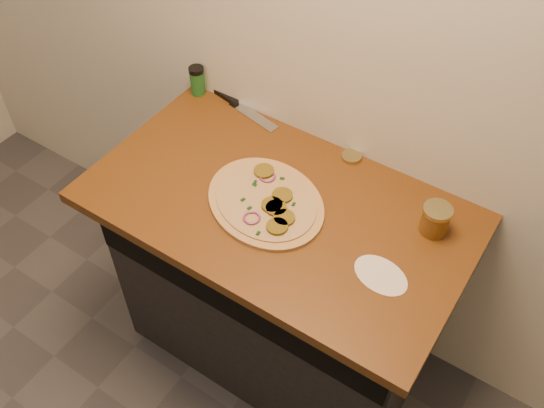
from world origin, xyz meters
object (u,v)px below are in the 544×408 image
Objects in this scene: chefs_knife at (239,105)px; salsa_jar at (435,219)px; pizza at (266,202)px; spice_shaker at (197,80)px.

chefs_knife is 3.34× the size of salsa_jar.
pizza is 0.49m from chefs_knife.
chefs_knife is 0.18m from spice_shaker.
salsa_jar is (0.82, -0.16, 0.04)m from chefs_knife.
chefs_knife is (-0.35, 0.34, -0.00)m from pizza.
spice_shaker is (-0.17, -0.02, 0.05)m from chefs_knife.
spice_shaker is at bearing 148.00° from pizza.
salsa_jar is 1.00m from spice_shaker.
chefs_knife is at bearing 135.69° from pizza.
spice_shaker is at bearing -174.59° from chefs_knife.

